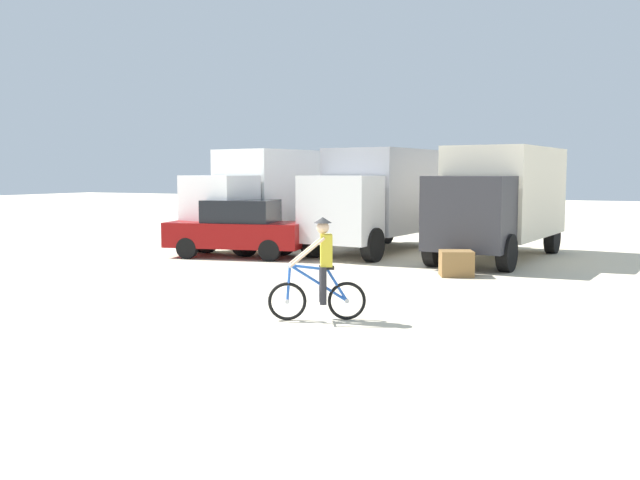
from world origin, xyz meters
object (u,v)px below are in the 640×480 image
(box_truck_cream_rv, at_px, (501,197))
(sedan_parked, at_px, (238,228))
(supply_crate, at_px, (456,263))
(cyclist_orange_shirt, at_px, (320,273))
(box_truck_grey_hauler, at_px, (383,194))
(box_truck_white_box, at_px, (278,193))

(box_truck_cream_rv, relative_size, sedan_parked, 1.55)
(box_truck_cream_rv, bearing_deg, sedan_parked, -156.92)
(sedan_parked, height_order, supply_crate, sedan_parked)
(sedan_parked, distance_m, cyclist_orange_shirt, 9.66)
(box_truck_grey_hauler, bearing_deg, sedan_parked, -134.18)
(box_truck_grey_hauler, distance_m, sedan_parked, 4.98)
(supply_crate, bearing_deg, box_truck_cream_rv, 86.97)
(box_truck_grey_hauler, relative_size, cyclist_orange_shirt, 3.81)
(box_truck_grey_hauler, distance_m, box_truck_cream_rv, 3.94)
(cyclist_orange_shirt, xyz_separation_m, supply_crate, (0.75, 6.26, -0.53))
(box_truck_cream_rv, xyz_separation_m, cyclist_orange_shirt, (-0.96, -10.39, -1.03))
(supply_crate, bearing_deg, box_truck_white_box, 151.07)
(sedan_parked, relative_size, cyclist_orange_shirt, 2.46)
(box_truck_white_box, relative_size, box_truck_grey_hauler, 1.02)
(box_truck_grey_hauler, relative_size, sedan_parked, 1.55)
(box_truck_white_box, relative_size, box_truck_cream_rv, 1.02)
(cyclist_orange_shirt, bearing_deg, box_truck_grey_hauler, 105.34)
(box_truck_cream_rv, distance_m, supply_crate, 4.41)
(box_truck_white_box, distance_m, box_truck_cream_rv, 7.66)
(box_truck_cream_rv, height_order, supply_crate, box_truck_cream_rv)
(box_truck_white_box, relative_size, supply_crate, 8.78)
(box_truck_grey_hauler, xyz_separation_m, cyclist_orange_shirt, (2.96, -10.77, -1.03))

